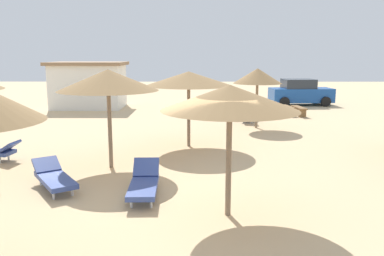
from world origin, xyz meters
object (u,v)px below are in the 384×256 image
Objects in this scene: parasol_2 at (108,80)px; lounger_3 at (144,183)px; bench_1 at (299,109)px; parasol_0 at (257,76)px; lounger_0 at (249,115)px; lounger_2 at (54,177)px; beach_cabana at (89,85)px; parasol_3 at (230,98)px; parasol_7 at (189,79)px; parked_car at (300,93)px; bench_0 at (287,109)px.

parasol_2 reaches higher than lounger_3.
parasol_0 is at bearing -129.01° from bench_1.
lounger_2 is (-6.31, -10.26, -0.01)m from lounger_0.
parasol_3 is at bearing -66.64° from beach_cabana.
lounger_0 is at bearing 61.52° from parasol_7.
lounger_2 is 0.47× the size of parked_car.
lounger_0 is at bearing -28.30° from beach_cabana.
beach_cabana is (-3.08, 15.32, 1.14)m from lounger_2.
lounger_3 is 1.24× the size of bench_0.
parasol_0 is at bearing 77.98° from parasol_3.
lounger_2 is 15.67m from beach_cabana.
bench_0 is at bearing 63.65° from lounger_3.
parasol_2 is at bearing -129.40° from parasol_0.
beach_cabana is (-7.31, 16.93, -1.03)m from parasol_3.
parasol_7 is (-3.06, -3.70, 0.11)m from parasol_0.
parasol_0 is 4.80m from parasol_7.
parasol_2 is 10.10m from lounger_0.
lounger_0 is 12.05m from lounger_2.
beach_cabana is at bearing 165.87° from bench_0.
lounger_2 is 1.26× the size of bench_1.
bench_1 is (9.27, 12.03, 0.04)m from lounger_2.
lounger_0 is 1.27× the size of bench_0.
parasol_3 is 1.45× the size of lounger_2.
parasol_0 is 0.97× the size of parasol_3.
parked_car is at bearing 57.66° from lounger_2.
parasol_7 is 12.39m from beach_cabana.
parasol_0 is 11.72m from beach_cabana.
beach_cabana is at bearing 144.05° from parasol_0.
parked_car is (8.22, 17.15, 0.50)m from lounger_3.
bench_0 is 4.70m from parked_car.
lounger_3 is 14.34m from bench_0.
parasol_2 is at bearing -122.41° from lounger_0.
bench_1 is 0.37× the size of parked_car.
lounger_3 is at bearing -11.98° from lounger_2.
lounger_2 is at bearing -121.59° from lounger_0.
parasol_0 reaches higher than parked_car.
parasol_2 is at bearing 117.86° from lounger_3.
parasol_7 is at bearing 79.24° from lounger_3.
lounger_0 is 0.43× the size of beach_cabana.
parasol_2 is 0.64× the size of beach_cabana.
beach_cabana reaches higher than lounger_3.
parasol_7 is 0.77× the size of parked_car.
beach_cabana is (-5.41, 15.81, 1.13)m from lounger_3.
lounger_3 is 0.46× the size of parked_car.
lounger_0 reaches higher than lounger_2.
bench_1 is (5.04, 13.64, -2.13)m from parasol_3.
bench_1 is at bearing 50.72° from parasol_7.
lounger_0 is at bearing 58.41° from lounger_2.
parasol_7 is at bearing -129.54° from parasol_0.
bench_0 is at bearing -14.13° from beach_cabana.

